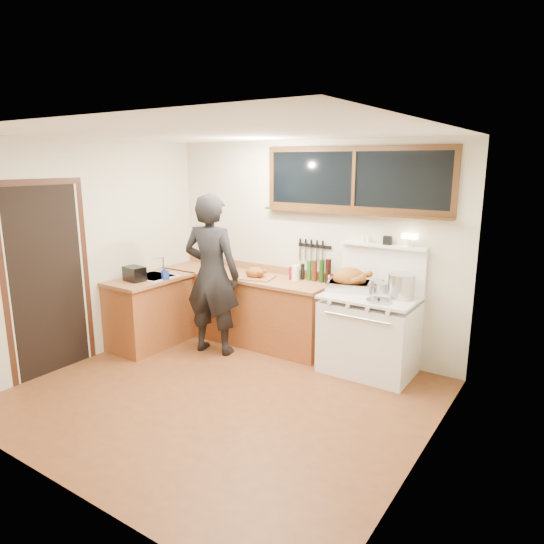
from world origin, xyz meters
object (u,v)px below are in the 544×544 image
Objects in this scene: vintage_stove at (370,332)px; man at (212,275)px; roast_turkey at (350,281)px; cutting_board at (255,274)px.

man is at bearing -164.34° from vintage_stove.
man is 1.67m from roast_turkey.
roast_turkey is (1.56, 0.59, 0.01)m from man.
man is at bearing -159.24° from roast_turkey.
vintage_stove reaches higher than cutting_board.
vintage_stove is at bearing 2.57° from cutting_board.
cutting_board is at bearing -177.43° from vintage_stove.
cutting_board is at bearing 53.75° from man.
roast_turkey reaches higher than cutting_board.
cutting_board is at bearing -173.51° from roast_turkey.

